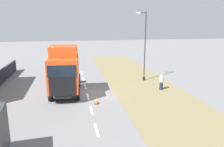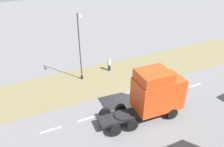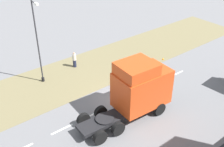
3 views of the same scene
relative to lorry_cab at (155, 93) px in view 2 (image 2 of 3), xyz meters
The scene contains 7 objects.
ground_plane 3.05m from the lorry_cab, behind, with size 120.00×120.00×0.00m, color slate.
grass_verge 8.32m from the lorry_cab, behind, with size 7.00×44.00×0.01m.
lane_markings 3.17m from the lorry_cab, 155.89° to the right, with size 0.16×17.80×0.00m.
lorry_cab is the anchor object (origin of this frame).
lamp_post 9.66m from the lorry_cab, 156.77° to the right, with size 1.25×0.27×7.69m.
pedestrian 9.50m from the lorry_cab, behind, with size 0.39×0.39×1.64m.
traffic_cone_lead 4.18m from the lorry_cab, 134.22° to the left, with size 0.36×0.36×0.58m.
Camera 2 is at (14.55, -10.06, 13.10)m, focal length 35.00 mm.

